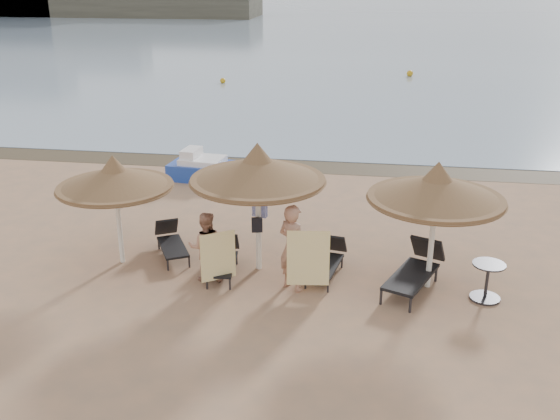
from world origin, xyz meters
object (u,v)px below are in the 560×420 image
(palapa_right, at_px, (437,188))
(person_left, at_px, (206,241))
(side_table, at_px, (487,282))
(lounger_near_left, at_px, (224,258))
(person_right, at_px, (293,241))
(lounger_near_right, at_px, (328,259))
(pedal_boat, at_px, (202,168))
(palapa_center, at_px, (258,170))
(lounger_far_right, at_px, (416,268))
(palapa_left, at_px, (114,178))
(lounger_far_left, at_px, (171,241))

(palapa_right, distance_m, person_left, 4.86)
(palapa_right, height_order, side_table, palapa_right)
(lounger_near_left, bearing_deg, person_left, -126.14)
(side_table, xyz_separation_m, person_right, (-3.93, -0.14, 0.71))
(lounger_near_right, distance_m, pedal_boat, 7.50)
(lounger_near_left, relative_size, person_right, 0.76)
(palapa_center, bearing_deg, palapa_right, -4.59)
(lounger_far_right, distance_m, side_table, 1.42)
(palapa_center, relative_size, pedal_boat, 1.34)
(palapa_left, xyz_separation_m, lounger_far_right, (6.55, -0.17, -1.61))
(lounger_far_left, xyz_separation_m, lounger_near_left, (1.44, -0.70, 0.00))
(lounger_far_right, distance_m, person_right, 2.68)
(lounger_near_right, relative_size, person_left, 0.94)
(palapa_left, height_order, lounger_far_left, palapa_left)
(side_table, bearing_deg, palapa_left, 176.24)
(palapa_center, distance_m, person_left, 1.87)
(person_left, bearing_deg, palapa_center, -158.16)
(palapa_center, relative_size, lounger_near_right, 1.73)
(lounger_near_left, bearing_deg, lounger_far_left, 148.40)
(palapa_left, distance_m, pedal_boat, 6.40)
(pedal_boat, bearing_deg, person_left, -67.12)
(lounger_far_right, height_order, person_left, person_left)
(lounger_near_left, distance_m, side_table, 5.54)
(palapa_left, relative_size, lounger_near_left, 1.55)
(lounger_far_left, xyz_separation_m, person_left, (1.17, -1.15, 0.57))
(lounger_near_right, distance_m, person_left, 2.69)
(palapa_center, distance_m, person_right, 1.70)
(palapa_left, relative_size, pedal_boat, 1.17)
(palapa_left, bearing_deg, palapa_center, 2.70)
(lounger_far_left, xyz_separation_m, lounger_near_right, (3.71, -0.43, 0.00))
(lounger_far_left, relative_size, lounger_near_left, 1.00)
(palapa_left, bearing_deg, lounger_near_right, 2.07)
(lounger_near_left, relative_size, pedal_boat, 0.75)
(pedal_boat, bearing_deg, side_table, -34.17)
(lounger_far_right, xyz_separation_m, pedal_boat, (-6.36, 6.35, -0.05))
(palapa_left, distance_m, lounger_far_left, 2.04)
(lounger_near_left, xyz_separation_m, person_right, (1.60, -0.57, 0.76))
(lounger_near_right, bearing_deg, person_right, -118.56)
(lounger_far_left, xyz_separation_m, side_table, (6.96, -1.12, 0.05))
(palapa_center, xyz_separation_m, lounger_near_right, (1.53, 0.02, -1.98))
(palapa_left, xyz_separation_m, palapa_right, (6.81, -0.15, 0.17))
(palapa_center, height_order, lounger_near_right, palapa_center)
(lounger_far_right, relative_size, person_left, 1.19)
(person_right, bearing_deg, side_table, -144.64)
(side_table, distance_m, person_right, 3.99)
(palapa_center, bearing_deg, lounger_far_right, -5.34)
(palapa_left, distance_m, lounger_near_right, 4.97)
(person_left, bearing_deg, lounger_near_right, -177.04)
(palapa_center, xyz_separation_m, pedal_boat, (-2.95, 6.03, -1.95))
(side_table, height_order, person_left, person_left)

